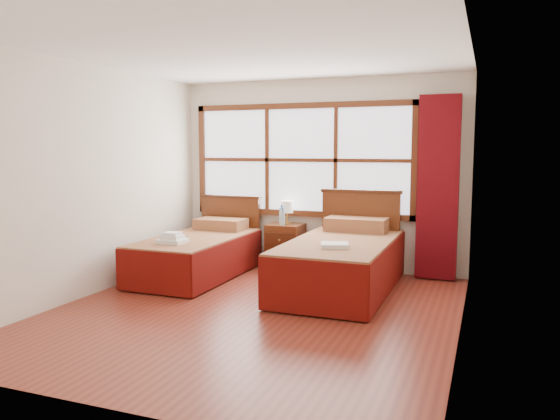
% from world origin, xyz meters
% --- Properties ---
extents(floor, '(4.50, 4.50, 0.00)m').
position_xyz_m(floor, '(0.00, 0.00, 0.00)').
color(floor, maroon).
rests_on(floor, ground).
extents(ceiling, '(4.50, 4.50, 0.00)m').
position_xyz_m(ceiling, '(0.00, 0.00, 2.60)').
color(ceiling, white).
rests_on(ceiling, wall_back).
extents(wall_back, '(4.00, 0.00, 4.00)m').
position_xyz_m(wall_back, '(0.00, 2.25, 1.30)').
color(wall_back, silver).
rests_on(wall_back, floor).
extents(wall_left, '(0.00, 4.50, 4.50)m').
position_xyz_m(wall_left, '(-2.00, 0.00, 1.30)').
color(wall_left, silver).
rests_on(wall_left, floor).
extents(wall_right, '(0.00, 4.50, 4.50)m').
position_xyz_m(wall_right, '(2.00, 0.00, 1.30)').
color(wall_right, silver).
rests_on(wall_right, floor).
extents(window, '(3.16, 0.06, 1.56)m').
position_xyz_m(window, '(-0.25, 2.21, 1.50)').
color(window, white).
rests_on(window, wall_back).
extents(curtain, '(0.50, 0.16, 2.30)m').
position_xyz_m(curtain, '(1.60, 2.11, 1.17)').
color(curtain, '#5F090F').
rests_on(curtain, wall_back).
extents(bed_left, '(1.01, 2.03, 0.98)m').
position_xyz_m(bed_left, '(-1.31, 1.20, 0.30)').
color(bed_left, '#3F1D0D').
rests_on(bed_left, floor).
extents(bed_right, '(1.14, 2.22, 1.12)m').
position_xyz_m(bed_right, '(0.61, 1.20, 0.34)').
color(bed_right, '#3F1D0D').
rests_on(bed_right, floor).
extents(nightstand, '(0.47, 0.46, 0.63)m').
position_xyz_m(nightstand, '(-0.40, 1.99, 0.31)').
color(nightstand, '#552812').
rests_on(nightstand, floor).
extents(towels_left, '(0.31, 0.28, 0.13)m').
position_xyz_m(towels_left, '(-1.35, 0.63, 0.58)').
color(towels_left, white).
rests_on(towels_left, bed_left).
extents(towels_right, '(0.36, 0.33, 0.05)m').
position_xyz_m(towels_right, '(0.66, 0.68, 0.62)').
color(towels_right, white).
rests_on(towels_right, bed_right).
extents(lamp, '(0.16, 0.16, 0.32)m').
position_xyz_m(lamp, '(-0.39, 2.03, 0.85)').
color(lamp, gold).
rests_on(lamp, nightstand).
extents(bottle_near, '(0.07, 0.07, 0.26)m').
position_xyz_m(bottle_near, '(-0.44, 1.97, 0.75)').
color(bottle_near, '#A2BED0').
rests_on(bottle_near, nightstand).
extents(bottle_far, '(0.06, 0.06, 0.23)m').
position_xyz_m(bottle_far, '(-0.40, 1.88, 0.73)').
color(bottle_far, '#A2BED0').
rests_on(bottle_far, nightstand).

